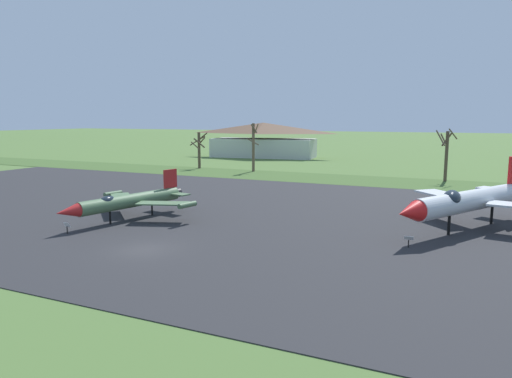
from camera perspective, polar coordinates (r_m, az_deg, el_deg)
ground_plane at (r=34.04m, az=-13.30°, el=-7.21°), size 600.00×600.00×0.00m
asphalt_apron at (r=45.47m, az=-2.39°, el=-2.98°), size 107.95×46.47×0.05m
grass_verge_strip at (r=72.36m, az=8.29°, el=1.25°), size 167.95×12.00×0.06m
jet_fighter_front_right at (r=42.08m, az=24.39°, el=-1.22°), size 11.91×16.85×5.76m
info_placard_front_right at (r=35.20m, az=17.94°, el=-5.89°), size 0.65×0.28×0.89m
jet_fighter_rear_center at (r=43.65m, az=-15.15°, el=-1.39°), size 10.94×13.14×4.18m
info_placard_rear_center at (r=40.33m, az=-21.85°, el=-4.25°), size 0.54×0.23×0.97m
bare_tree_far_left at (r=86.55m, az=-6.86°, el=4.95°), size 3.54×3.56×6.58m
bare_tree_left_of_center at (r=80.66m, az=-0.31°, el=5.22°), size 1.92×2.32×8.25m
bare_tree_center at (r=73.24m, az=21.96°, el=4.09°), size 3.01×2.50×7.68m
visitor_building at (r=111.10m, az=0.88°, el=5.90°), size 25.89×12.04×8.08m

